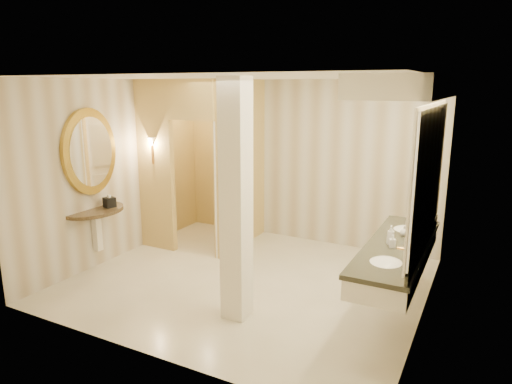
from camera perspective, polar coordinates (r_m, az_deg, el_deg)
floor at (r=6.35m, az=-1.04°, el=-11.01°), size 4.50×4.50×0.00m
ceiling at (r=5.80m, az=-1.15°, el=14.14°), size 4.50×4.50×0.00m
wall_back at (r=7.71m, az=6.05°, el=3.76°), size 4.50×0.02×2.70m
wall_front at (r=4.34m, az=-13.87°, el=-4.01°), size 4.50×0.02×2.70m
wall_left at (r=7.26m, az=-16.90°, el=2.67°), size 0.02×4.00×2.70m
wall_right at (r=5.26m, az=20.96°, el=-1.48°), size 0.02×4.00×2.70m
toilet_closet at (r=7.30m, az=-5.18°, el=3.53°), size 1.50×1.55×2.70m
wall_sconce at (r=7.30m, az=-12.90°, el=6.00°), size 0.14×0.14×0.42m
vanity at (r=5.17m, az=18.15°, el=1.65°), size 0.75×2.43×2.09m
console_shelf at (r=6.86m, az=-19.89°, el=1.76°), size 0.93×0.93×1.92m
pillar at (r=5.00m, az=-2.50°, el=-1.35°), size 0.28×0.28×2.70m
tissue_box at (r=6.96m, az=-17.84°, el=-1.23°), size 0.18×0.18×0.14m
toilet at (r=8.20m, az=-2.44°, el=-2.91°), size 0.50×0.72×0.67m
soap_bottle_a at (r=5.22m, az=16.69°, el=-5.91°), size 0.08×0.08×0.14m
soap_bottle_b at (r=5.64m, az=18.05°, el=-4.64°), size 0.11×0.11×0.13m
soap_bottle_c at (r=5.28m, az=16.50°, el=-5.21°), size 0.10×0.10×0.22m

